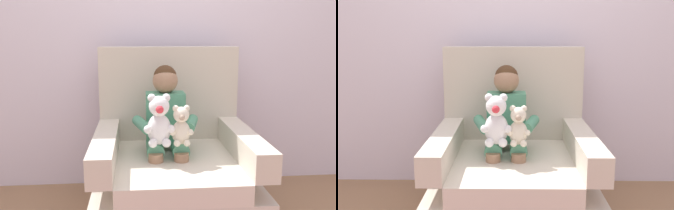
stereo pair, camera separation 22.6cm
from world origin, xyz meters
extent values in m
cube|color=silver|center=(0.00, 0.71, 1.30)|extent=(6.00, 0.10, 2.60)
cube|color=beige|center=(0.00, 0.00, 0.16)|extent=(1.02, 1.03, 0.33)
cube|color=beige|center=(0.00, -0.07, 0.39)|extent=(0.74, 0.89, 0.12)
cube|color=beige|center=(0.00, 0.44, 0.79)|extent=(1.02, 0.14, 0.69)
cube|color=beige|center=(-0.44, -0.07, 0.53)|extent=(0.14, 0.89, 0.17)
cube|color=beige|center=(0.44, -0.07, 0.53)|extent=(0.14, 0.89, 0.17)
cube|color=#4C9370|center=(-0.05, 0.16, 0.67)|extent=(0.26, 0.16, 0.34)
sphere|color=#9E7556|center=(-0.05, 0.16, 0.92)|extent=(0.17, 0.17, 0.17)
sphere|color=#472D19|center=(-0.05, 0.17, 0.95)|extent=(0.16, 0.16, 0.16)
cylinder|color=#4C9370|center=(-0.13, 0.03, 0.50)|extent=(0.11, 0.26, 0.11)
cylinder|color=#9E7556|center=(-0.13, -0.10, 0.35)|extent=(0.09, 0.09, 0.30)
cylinder|color=#4C9370|center=(0.03, 0.03, 0.50)|extent=(0.11, 0.26, 0.11)
cylinder|color=#9E7556|center=(0.03, -0.10, 0.35)|extent=(0.09, 0.09, 0.30)
cylinder|color=#4C9370|center=(-0.21, 0.04, 0.65)|extent=(0.13, 0.27, 0.07)
cylinder|color=#4C9370|center=(0.11, 0.04, 0.65)|extent=(0.13, 0.27, 0.07)
ellipsoid|color=white|center=(-0.11, -0.09, 0.65)|extent=(0.15, 0.13, 0.19)
sphere|color=white|center=(-0.11, -0.10, 0.80)|extent=(0.13, 0.13, 0.13)
sphere|color=#DB333D|center=(-0.11, -0.16, 0.79)|extent=(0.05, 0.05, 0.05)
sphere|color=white|center=(-0.15, -0.10, 0.85)|extent=(0.05, 0.05, 0.05)
sphere|color=white|center=(-0.18, -0.13, 0.66)|extent=(0.05, 0.05, 0.05)
sphere|color=white|center=(-0.15, -0.15, 0.58)|extent=(0.06, 0.06, 0.06)
sphere|color=white|center=(-0.06, -0.10, 0.85)|extent=(0.05, 0.05, 0.05)
sphere|color=white|center=(-0.04, -0.13, 0.66)|extent=(0.05, 0.05, 0.05)
sphere|color=white|center=(-0.07, -0.15, 0.58)|extent=(0.06, 0.06, 0.06)
ellipsoid|color=silver|center=(0.03, -0.10, 0.63)|extent=(0.12, 0.10, 0.15)
sphere|color=silver|center=(0.03, -0.11, 0.74)|extent=(0.10, 0.10, 0.10)
sphere|color=tan|center=(0.03, -0.15, 0.74)|extent=(0.04, 0.04, 0.04)
sphere|color=silver|center=(-0.01, -0.10, 0.78)|extent=(0.04, 0.04, 0.04)
sphere|color=silver|center=(-0.03, -0.13, 0.64)|extent=(0.04, 0.04, 0.04)
sphere|color=silver|center=(0.00, -0.14, 0.57)|extent=(0.04, 0.04, 0.04)
sphere|color=silver|center=(0.06, -0.10, 0.78)|extent=(0.04, 0.04, 0.04)
sphere|color=silver|center=(0.08, -0.13, 0.64)|extent=(0.04, 0.04, 0.04)
sphere|color=silver|center=(0.06, -0.14, 0.57)|extent=(0.04, 0.04, 0.04)
camera|label=1|loc=(-0.25, -2.26, 1.23)|focal=39.01mm
camera|label=2|loc=(-0.02, -2.27, 1.23)|focal=39.01mm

